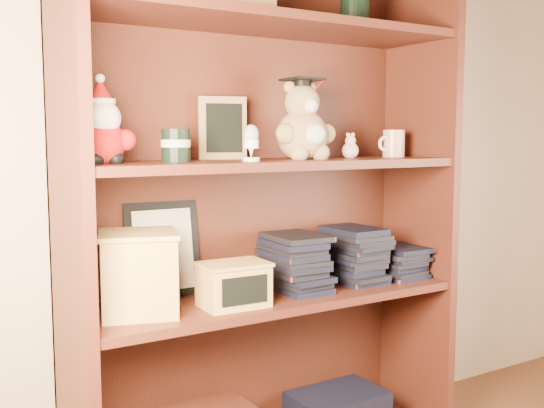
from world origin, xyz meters
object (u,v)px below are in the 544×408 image
(teacher_mug, at_px, (393,144))
(treats_box, at_px, (139,273))
(bookcase, at_px, (263,216))
(grad_teddy_bear, at_px, (303,128))

(teacher_mug, height_order, treats_box, teacher_mug)
(bookcase, relative_size, teacher_mug, 15.85)
(bookcase, relative_size, grad_teddy_bear, 6.47)
(bookcase, distance_m, treats_box, 0.43)
(bookcase, xyz_separation_m, teacher_mug, (0.47, -0.05, 0.22))
(bookcase, xyz_separation_m, grad_teddy_bear, (0.11, -0.06, 0.27))
(treats_box, bearing_deg, teacher_mug, 0.06)
(grad_teddy_bear, distance_m, treats_box, 0.64)
(treats_box, bearing_deg, bookcase, 7.17)
(teacher_mug, bearing_deg, treats_box, -179.94)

